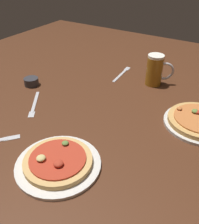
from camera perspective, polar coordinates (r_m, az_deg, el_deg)
ground_plane at (r=1.08m, az=0.00°, el=-1.54°), size 2.40×2.40×0.03m
pizza_plate_near at (r=0.85m, az=-9.42°, el=-11.22°), size 0.28×0.28×0.05m
beer_mug_dark at (r=1.32m, az=12.61°, el=9.28°), size 0.13×0.10×0.16m
ramekin_sauce at (r=1.35m, az=-15.26°, el=6.68°), size 0.07×0.07×0.04m
fork_left at (r=1.19m, az=-14.62°, el=1.74°), size 0.14×0.19×0.01m
fork_spare at (r=1.44m, az=5.11°, el=8.73°), size 0.04×0.22×0.01m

